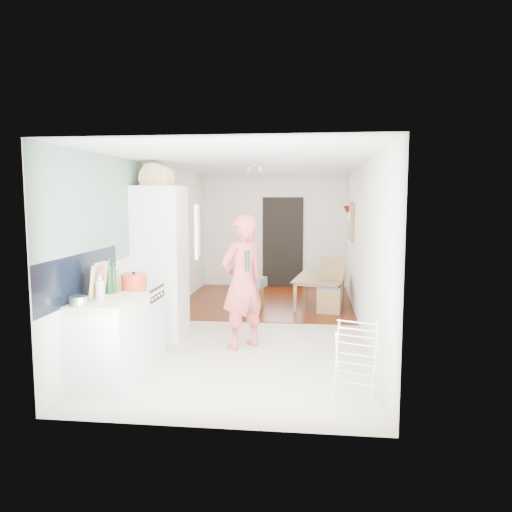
% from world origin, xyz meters
% --- Properties ---
extents(room_shell, '(3.20, 7.00, 2.50)m').
position_xyz_m(room_shell, '(0.00, 0.00, 1.25)').
color(room_shell, silver).
rests_on(room_shell, ground).
extents(floor, '(3.20, 7.00, 0.01)m').
position_xyz_m(floor, '(0.00, 0.00, 0.00)').
color(floor, beige).
rests_on(floor, ground).
extents(wood_floor_overlay, '(3.20, 3.30, 0.01)m').
position_xyz_m(wood_floor_overlay, '(0.00, 1.85, 0.01)').
color(wood_floor_overlay, '#631D09').
rests_on(wood_floor_overlay, room_shell).
extents(sage_wall_panel, '(0.02, 3.00, 1.30)m').
position_xyz_m(sage_wall_panel, '(-1.59, -2.00, 1.85)').
color(sage_wall_panel, gray).
rests_on(sage_wall_panel, room_shell).
extents(tile_splashback, '(0.02, 1.90, 0.50)m').
position_xyz_m(tile_splashback, '(-1.59, -2.55, 1.15)').
color(tile_splashback, black).
rests_on(tile_splashback, room_shell).
extents(doorway_recess, '(0.90, 0.04, 2.00)m').
position_xyz_m(doorway_recess, '(0.20, 3.48, 1.00)').
color(doorway_recess, black).
rests_on(doorway_recess, room_shell).
extents(base_cabinet, '(0.60, 0.90, 0.86)m').
position_xyz_m(base_cabinet, '(-1.30, -2.55, 0.43)').
color(base_cabinet, white).
rests_on(base_cabinet, room_shell).
extents(worktop, '(0.62, 0.92, 0.06)m').
position_xyz_m(worktop, '(-1.30, -2.55, 0.89)').
color(worktop, beige).
rests_on(worktop, room_shell).
extents(range_cooker, '(0.60, 0.60, 0.88)m').
position_xyz_m(range_cooker, '(-1.30, -1.80, 0.44)').
color(range_cooker, white).
rests_on(range_cooker, room_shell).
extents(cooker_top, '(0.60, 0.60, 0.04)m').
position_xyz_m(cooker_top, '(-1.30, -1.80, 0.90)').
color(cooker_top, silver).
rests_on(cooker_top, room_shell).
extents(fridge_housing, '(0.66, 0.66, 2.15)m').
position_xyz_m(fridge_housing, '(-1.27, -0.78, 1.07)').
color(fridge_housing, white).
rests_on(fridge_housing, room_shell).
extents(fridge_door, '(0.14, 0.56, 0.70)m').
position_xyz_m(fridge_door, '(-0.66, -1.08, 1.55)').
color(fridge_door, white).
rests_on(fridge_door, room_shell).
extents(fridge_interior, '(0.02, 0.52, 0.66)m').
position_xyz_m(fridge_interior, '(-0.96, -0.78, 1.55)').
color(fridge_interior, white).
rests_on(fridge_interior, room_shell).
extents(pinboard, '(0.03, 0.90, 0.70)m').
position_xyz_m(pinboard, '(1.58, 1.90, 1.55)').
color(pinboard, tan).
rests_on(pinboard, room_shell).
extents(pinboard_frame, '(0.00, 0.94, 0.74)m').
position_xyz_m(pinboard_frame, '(1.57, 1.90, 1.55)').
color(pinboard_frame, olive).
rests_on(pinboard_frame, room_shell).
extents(wall_sconce, '(0.18, 0.18, 0.16)m').
position_xyz_m(wall_sconce, '(1.54, 2.55, 1.75)').
color(wall_sconce, maroon).
rests_on(wall_sconce, room_shell).
extents(person, '(0.90, 0.89, 2.09)m').
position_xyz_m(person, '(-0.05, -1.14, 1.05)').
color(person, '#D45350').
rests_on(person, floor).
extents(dining_table, '(0.90, 1.40, 0.46)m').
position_xyz_m(dining_table, '(1.05, 1.63, 0.23)').
color(dining_table, olive).
rests_on(dining_table, floor).
extents(dining_chair, '(0.46, 0.46, 0.95)m').
position_xyz_m(dining_chair, '(1.17, 1.04, 0.47)').
color(dining_chair, olive).
rests_on(dining_chair, floor).
extents(stool, '(0.36, 0.36, 0.40)m').
position_xyz_m(stool, '(-0.19, 1.18, 0.20)').
color(stool, olive).
rests_on(stool, floor).
extents(grey_drape, '(0.46, 0.46, 0.17)m').
position_xyz_m(grey_drape, '(-0.17, 1.20, 0.49)').
color(grey_drape, slate).
rests_on(grey_drape, stool).
extents(drying_rack, '(0.50, 0.48, 0.78)m').
position_xyz_m(drying_rack, '(1.31, -2.79, 0.39)').
color(drying_rack, white).
rests_on(drying_rack, floor).
extents(bread_bin, '(0.49, 0.47, 0.22)m').
position_xyz_m(bread_bin, '(-1.28, -0.80, 2.26)').
color(bread_bin, tan).
rests_on(bread_bin, fridge_housing).
extents(red_casserole, '(0.36, 0.36, 0.18)m').
position_xyz_m(red_casserole, '(-1.22, -1.97, 1.01)').
color(red_casserole, red).
rests_on(red_casserole, cooker_top).
extents(steel_pan, '(0.19, 0.19, 0.09)m').
position_xyz_m(steel_pan, '(-1.46, -2.89, 0.96)').
color(steel_pan, silver).
rests_on(steel_pan, worktop).
extents(held_bottle, '(0.06, 0.06, 0.26)m').
position_xyz_m(held_bottle, '(0.03, -1.25, 1.18)').
color(held_bottle, '#153E1D').
rests_on(held_bottle, person).
extents(bottle_a, '(0.09, 0.09, 0.32)m').
position_xyz_m(bottle_a, '(-1.40, -2.27, 1.08)').
color(bottle_a, '#153E1D').
rests_on(bottle_a, worktop).
extents(bottle_b, '(0.08, 0.08, 0.28)m').
position_xyz_m(bottle_b, '(-1.37, -2.21, 1.06)').
color(bottle_b, '#153E1D').
rests_on(bottle_b, worktop).
extents(bottle_c, '(0.09, 0.09, 0.21)m').
position_xyz_m(bottle_c, '(-1.33, -2.65, 1.03)').
color(bottle_c, beige).
rests_on(bottle_c, worktop).
extents(pepper_mill_front, '(0.08, 0.08, 0.24)m').
position_xyz_m(pepper_mill_front, '(-1.41, -2.20, 1.04)').
color(pepper_mill_front, tan).
rests_on(pepper_mill_front, worktop).
extents(pepper_mill_back, '(0.07, 0.07, 0.22)m').
position_xyz_m(pepper_mill_back, '(-1.41, -2.02, 1.03)').
color(pepper_mill_back, tan).
rests_on(pepper_mill_back, worktop).
extents(chopping_boards, '(0.11, 0.29, 0.39)m').
position_xyz_m(chopping_boards, '(-1.40, -2.53, 1.11)').
color(chopping_boards, tan).
rests_on(chopping_boards, worktop).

